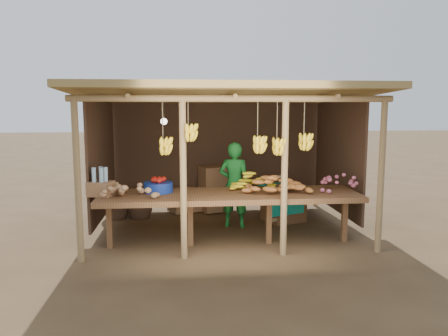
{
  "coord_description": "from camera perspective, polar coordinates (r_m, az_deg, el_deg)",
  "views": [
    {
      "loc": [
        -0.71,
        -7.37,
        2.09
      ],
      "look_at": [
        0.0,
        0.0,
        1.05
      ],
      "focal_mm": 35.0,
      "sensor_mm": 36.0,
      "label": 1
    }
  ],
  "objects": [
    {
      "name": "tarp_crate",
      "position": [
        8.13,
        7.77,
        -4.39
      ],
      "size": [
        0.91,
        0.85,
        0.87
      ],
      "color": "brown",
      "rests_on": "ground"
    },
    {
      "name": "tomato_basin",
      "position": [
        6.72,
        -8.58,
        -2.35
      ],
      "size": [
        0.44,
        0.44,
        0.23
      ],
      "rotation": [
        0.0,
        0.0,
        -0.39
      ],
      "color": "navy",
      "rests_on": "counter"
    },
    {
      "name": "bottle_box",
      "position": [
        6.61,
        -15.81,
        -2.13
      ],
      "size": [
        0.4,
        0.36,
        0.43
      ],
      "color": "#89603D",
      "rests_on": "counter"
    },
    {
      "name": "burlap_sacks",
      "position": [
        8.45,
        -12.44,
        -4.56
      ],
      "size": [
        0.91,
        0.48,
        0.65
      ],
      "color": "#483121",
      "rests_on": "ground"
    },
    {
      "name": "onion_heap",
      "position": [
        6.93,
        15.17,
        -1.54
      ],
      "size": [
        0.79,
        0.55,
        0.35
      ],
      "primitive_type": null,
      "rotation": [
        0.0,
        0.0,
        0.16
      ],
      "color": "#C35F7A",
      "rests_on": "counter"
    },
    {
      "name": "stall_structure",
      "position": [
        7.37,
        0.01,
        6.63
      ],
      "size": [
        4.7,
        3.5,
        2.43
      ],
      "color": "#95764C",
      "rests_on": "ground"
    },
    {
      "name": "vendor",
      "position": [
        7.59,
        1.36,
        -2.2
      ],
      "size": [
        0.63,
        0.51,
        1.49
      ],
      "primitive_type": "imported",
      "rotation": [
        0.0,
        0.0,
        2.82
      ],
      "color": "#1B7C2C",
      "rests_on": "ground"
    },
    {
      "name": "banana_pile",
      "position": [
        6.96,
        3.79,
        -1.24
      ],
      "size": [
        0.68,
        0.43,
        0.35
      ],
      "primitive_type": null,
      "rotation": [
        0.0,
        0.0,
        -0.05
      ],
      "color": "yellow",
      "rests_on": "counter"
    },
    {
      "name": "sweet_potato_heap",
      "position": [
        6.63,
        6.87,
        -1.71
      ],
      "size": [
        1.02,
        0.62,
        0.36
      ],
      "primitive_type": null,
      "rotation": [
        0.0,
        0.0,
        0.0
      ],
      "color": "#AF672D",
      "rests_on": "counter"
    },
    {
      "name": "counter",
      "position": [
        6.6,
        0.79,
        -3.82
      ],
      "size": [
        3.9,
        1.05,
        0.8
      ],
      "color": "brown",
      "rests_on": "ground"
    },
    {
      "name": "ground",
      "position": [
        7.69,
        -0.0,
        -7.77
      ],
      "size": [
        60.0,
        60.0,
        0.0
      ],
      "primitive_type": "plane",
      "color": "brown",
      "rests_on": "ground"
    },
    {
      "name": "carton_stack",
      "position": [
        8.75,
        -2.52,
        -3.18
      ],
      "size": [
        1.31,
        0.63,
        0.9
      ],
      "color": "#89603D",
      "rests_on": "ground"
    },
    {
      "name": "potato_heap",
      "position": [
        6.43,
        -12.34,
        -2.12
      ],
      "size": [
        0.93,
        0.64,
        0.36
      ],
      "primitive_type": null,
      "rotation": [
        0.0,
        0.0,
        0.15
      ],
      "color": "#A57B55",
      "rests_on": "counter"
    }
  ]
}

